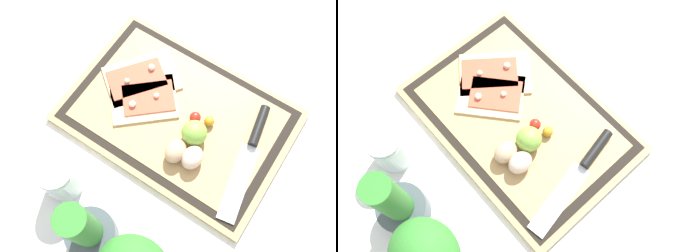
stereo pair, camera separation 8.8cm
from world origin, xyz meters
The scene contains 12 objects.
ground_plane centered at (0.00, 0.00, 0.00)m, with size 6.00×6.00×0.00m, color silver.
cutting_board centered at (0.00, 0.00, 0.01)m, with size 0.51×0.35×0.02m.
pizza_slice_near centered at (0.13, -0.03, 0.03)m, with size 0.19×0.20×0.02m.
pizza_slice_far centered at (0.09, 0.01, 0.03)m, with size 0.19×0.19×0.02m.
knife centered at (-0.18, -0.03, 0.03)m, with size 0.08×0.28×0.02m.
egg_brown centered at (-0.05, 0.09, 0.04)m, with size 0.04×0.06×0.04m, color tan.
egg_pink centered at (-0.09, 0.08, 0.04)m, with size 0.04×0.06×0.04m, color beige.
lime centered at (-0.06, 0.03, 0.05)m, with size 0.06×0.06×0.06m, color #7FB742.
cherry_tomato_red centered at (-0.04, -0.01, 0.03)m, with size 0.03×0.03×0.03m, color red.
cherry_tomato_yellow centered at (-0.07, -0.02, 0.03)m, with size 0.02×0.02×0.02m, color orange.
herb_pot centered at (0.00, 0.33, 0.08)m, with size 0.10×0.10×0.24m.
sauce_jar centered at (0.12, 0.27, 0.05)m, with size 0.08×0.08×0.11m.
Camera 1 is at (-0.18, 0.32, 0.86)m, focal length 42.00 mm.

